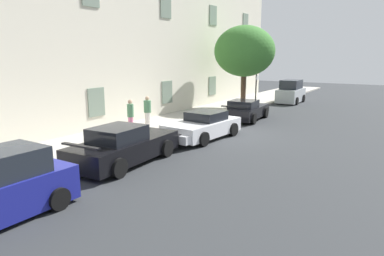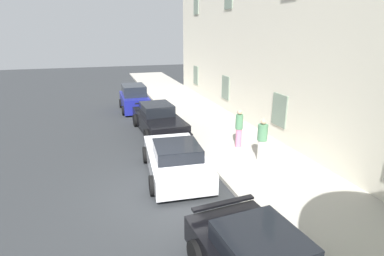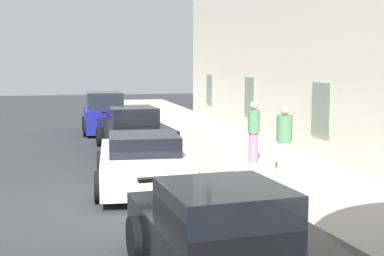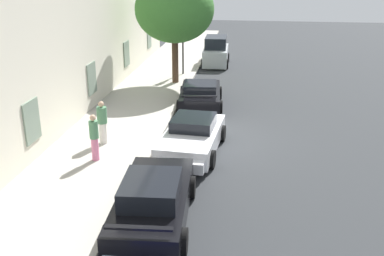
{
  "view_description": "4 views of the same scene",
  "coord_description": "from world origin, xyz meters",
  "px_view_note": "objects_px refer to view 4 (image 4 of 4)",
  "views": [
    {
      "loc": [
        -15.71,
        -7.75,
        3.96
      ],
      "look_at": [
        -2.31,
        0.82,
        0.68
      ],
      "focal_mm": 32.51,
      "sensor_mm": 36.0,
      "label": 1
    },
    {
      "loc": [
        8.56,
        -1.63,
        5.05
      ],
      "look_at": [
        -2.7,
        1.91,
        1.28
      ],
      "focal_mm": 28.11,
      "sensor_mm": 36.0,
      "label": 2
    },
    {
      "loc": [
        10.73,
        -0.78,
        2.87
      ],
      "look_at": [
        -2.92,
        2.4,
        1.16
      ],
      "focal_mm": 48.92,
      "sensor_mm": 36.0,
      "label": 3
    },
    {
      "loc": [
        -17.26,
        -1.31,
        6.9
      ],
      "look_at": [
        -1.14,
        0.86,
        0.89
      ],
      "focal_mm": 42.41,
      "sensor_mm": 36.0,
      "label": 4
    }
  ],
  "objects_px": {
    "traffic_light": "(184,38)",
    "pedestrian_strolling": "(102,122)",
    "pedestrian_admiring": "(94,137)",
    "tree_near_kerb": "(175,10)",
    "sportscar_red_lead": "(154,198)",
    "sportscar_white_middle": "(201,94)",
    "hatchback_parked": "(216,52)",
    "sportscar_yellow_flank": "(191,139)"
  },
  "relations": [
    {
      "from": "traffic_light",
      "to": "pedestrian_strolling",
      "type": "height_order",
      "value": "traffic_light"
    },
    {
      "from": "pedestrian_admiring",
      "to": "pedestrian_strolling",
      "type": "bearing_deg",
      "value": 8.15
    },
    {
      "from": "pedestrian_strolling",
      "to": "pedestrian_admiring",
      "type": "bearing_deg",
      "value": -171.85
    },
    {
      "from": "tree_near_kerb",
      "to": "sportscar_red_lead",
      "type": "bearing_deg",
      "value": -172.62
    },
    {
      "from": "sportscar_red_lead",
      "to": "pedestrian_admiring",
      "type": "bearing_deg",
      "value": 40.62
    },
    {
      "from": "sportscar_white_middle",
      "to": "traffic_light",
      "type": "height_order",
      "value": "traffic_light"
    },
    {
      "from": "traffic_light",
      "to": "hatchback_parked",
      "type": "bearing_deg",
      "value": -25.64
    },
    {
      "from": "pedestrian_strolling",
      "to": "tree_near_kerb",
      "type": "bearing_deg",
      "value": -7.02
    },
    {
      "from": "pedestrian_strolling",
      "to": "traffic_light",
      "type": "bearing_deg",
      "value": -6.72
    },
    {
      "from": "pedestrian_admiring",
      "to": "pedestrian_strolling",
      "type": "relative_size",
      "value": 1.0
    },
    {
      "from": "pedestrian_strolling",
      "to": "sportscar_white_middle",
      "type": "bearing_deg",
      "value": -27.94
    },
    {
      "from": "traffic_light",
      "to": "pedestrian_admiring",
      "type": "xyz_separation_m",
      "value": [
        -13.6,
        1.18,
        -1.4
      ]
    },
    {
      "from": "sportscar_white_middle",
      "to": "sportscar_red_lead",
      "type": "bearing_deg",
      "value": 179.83
    },
    {
      "from": "hatchback_parked",
      "to": "pedestrian_strolling",
      "type": "relative_size",
      "value": 2.23
    },
    {
      "from": "sportscar_yellow_flank",
      "to": "traffic_light",
      "type": "bearing_deg",
      "value": 9.78
    },
    {
      "from": "sportscar_yellow_flank",
      "to": "pedestrian_admiring",
      "type": "bearing_deg",
      "value": 112.98
    },
    {
      "from": "sportscar_yellow_flank",
      "to": "tree_near_kerb",
      "type": "distance_m",
      "value": 10.95
    },
    {
      "from": "traffic_light",
      "to": "sportscar_red_lead",
      "type": "bearing_deg",
      "value": -174.24
    },
    {
      "from": "traffic_light",
      "to": "pedestrian_admiring",
      "type": "bearing_deg",
      "value": 175.03
    },
    {
      "from": "sportscar_red_lead",
      "to": "pedestrian_strolling",
      "type": "relative_size",
      "value": 3.03
    },
    {
      "from": "sportscar_red_lead",
      "to": "hatchback_parked",
      "type": "height_order",
      "value": "hatchback_parked"
    },
    {
      "from": "sportscar_yellow_flank",
      "to": "traffic_light",
      "type": "relative_size",
      "value": 1.41
    },
    {
      "from": "hatchback_parked",
      "to": "pedestrian_strolling",
      "type": "distance_m",
      "value": 15.86
    },
    {
      "from": "traffic_light",
      "to": "pedestrian_strolling",
      "type": "distance_m",
      "value": 12.17
    },
    {
      "from": "sportscar_yellow_flank",
      "to": "pedestrian_strolling",
      "type": "relative_size",
      "value": 2.77
    },
    {
      "from": "traffic_light",
      "to": "pedestrian_strolling",
      "type": "relative_size",
      "value": 1.96
    },
    {
      "from": "sportscar_white_middle",
      "to": "pedestrian_strolling",
      "type": "relative_size",
      "value": 2.72
    },
    {
      "from": "sportscar_white_middle",
      "to": "tree_near_kerb",
      "type": "relative_size",
      "value": 0.77
    },
    {
      "from": "sportscar_white_middle",
      "to": "hatchback_parked",
      "type": "distance_m",
      "value": 9.61
    },
    {
      "from": "pedestrian_strolling",
      "to": "sportscar_red_lead",
      "type": "bearing_deg",
      "value": -147.87
    },
    {
      "from": "hatchback_parked",
      "to": "tree_near_kerb",
      "type": "distance_m",
      "value": 6.95
    },
    {
      "from": "sportscar_red_lead",
      "to": "traffic_light",
      "type": "relative_size",
      "value": 1.54
    },
    {
      "from": "pedestrian_admiring",
      "to": "hatchback_parked",
      "type": "bearing_deg",
      "value": -9.56
    },
    {
      "from": "tree_near_kerb",
      "to": "pedestrian_admiring",
      "type": "distance_m",
      "value": 11.93
    },
    {
      "from": "sportscar_yellow_flank",
      "to": "pedestrian_admiring",
      "type": "height_order",
      "value": "pedestrian_admiring"
    },
    {
      "from": "tree_near_kerb",
      "to": "traffic_light",
      "type": "xyz_separation_m",
      "value": [
        2.18,
        -0.2,
        -1.91
      ]
    },
    {
      "from": "sportscar_white_middle",
      "to": "pedestrian_admiring",
      "type": "height_order",
      "value": "pedestrian_admiring"
    },
    {
      "from": "hatchback_parked",
      "to": "traffic_light",
      "type": "xyz_separation_m",
      "value": [
        -3.55,
        1.7,
        1.54
      ]
    },
    {
      "from": "hatchback_parked",
      "to": "tree_near_kerb",
      "type": "xyz_separation_m",
      "value": [
        -5.73,
        1.91,
        3.45
      ]
    },
    {
      "from": "tree_near_kerb",
      "to": "pedestrian_strolling",
      "type": "bearing_deg",
      "value": 172.98
    },
    {
      "from": "pedestrian_strolling",
      "to": "sportscar_yellow_flank",
      "type": "bearing_deg",
      "value": -93.34
    },
    {
      "from": "traffic_light",
      "to": "pedestrian_admiring",
      "type": "distance_m",
      "value": 13.73
    }
  ]
}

